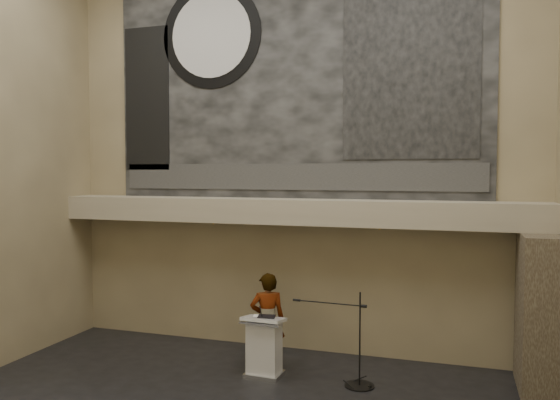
% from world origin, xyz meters
% --- Properties ---
extents(wall_back, '(10.00, 0.02, 8.50)m').
position_xyz_m(wall_back, '(0.00, 4.00, 4.25)').
color(wall_back, '#786A4C').
rests_on(wall_back, floor).
extents(soffit, '(10.00, 0.80, 0.50)m').
position_xyz_m(soffit, '(0.00, 3.60, 2.95)').
color(soffit, tan).
rests_on(soffit, wall_back).
extents(sprinkler_left, '(0.04, 0.04, 0.06)m').
position_xyz_m(sprinkler_left, '(-1.60, 3.55, 2.67)').
color(sprinkler_left, '#B2893D').
rests_on(sprinkler_left, soffit).
extents(sprinkler_right, '(0.04, 0.04, 0.06)m').
position_xyz_m(sprinkler_right, '(1.90, 3.55, 2.67)').
color(sprinkler_right, '#B2893D').
rests_on(sprinkler_right, soffit).
extents(banner, '(8.00, 0.05, 5.00)m').
position_xyz_m(banner, '(0.00, 3.97, 5.70)').
color(banner, black).
rests_on(banner, wall_back).
extents(banner_text_strip, '(7.76, 0.02, 0.55)m').
position_xyz_m(banner_text_strip, '(0.00, 3.93, 3.65)').
color(banner_text_strip, '#2E2E2E').
rests_on(banner_text_strip, banner).
extents(banner_clock_rim, '(2.30, 0.02, 2.30)m').
position_xyz_m(banner_clock_rim, '(-1.80, 3.93, 6.70)').
color(banner_clock_rim, black).
rests_on(banner_clock_rim, banner).
extents(banner_clock_face, '(1.84, 0.02, 1.84)m').
position_xyz_m(banner_clock_face, '(-1.80, 3.91, 6.70)').
color(banner_clock_face, silver).
rests_on(banner_clock_face, banner).
extents(banner_building_print, '(2.60, 0.02, 3.60)m').
position_xyz_m(banner_building_print, '(2.40, 3.93, 5.80)').
color(banner_building_print, black).
rests_on(banner_building_print, banner).
extents(banner_brick_print, '(1.10, 0.02, 3.20)m').
position_xyz_m(banner_brick_print, '(-3.40, 3.93, 5.40)').
color(banner_brick_print, black).
rests_on(banner_brick_print, banner).
extents(stone_pier, '(0.60, 1.40, 2.70)m').
position_xyz_m(stone_pier, '(4.65, 3.15, 1.35)').
color(stone_pier, '#423728').
rests_on(stone_pier, floor).
extents(lectern, '(0.76, 0.56, 1.14)m').
position_xyz_m(lectern, '(-0.01, 2.30, 0.55)').
color(lectern, silver).
rests_on(lectern, floor).
extents(binder, '(0.35, 0.30, 0.04)m').
position_xyz_m(binder, '(0.04, 2.27, 1.12)').
color(binder, black).
rests_on(binder, lectern).
extents(papers, '(0.29, 0.35, 0.00)m').
position_xyz_m(papers, '(-0.11, 2.30, 1.10)').
color(papers, white).
rests_on(papers, lectern).
extents(speaker_person, '(0.79, 0.67, 1.83)m').
position_xyz_m(speaker_person, '(-0.11, 2.76, 0.91)').
color(speaker_person, silver).
rests_on(speaker_person, floor).
extents(mic_stand, '(1.49, 0.52, 1.67)m').
position_xyz_m(mic_stand, '(1.69, 2.38, 0.24)').
color(mic_stand, black).
rests_on(mic_stand, floor).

